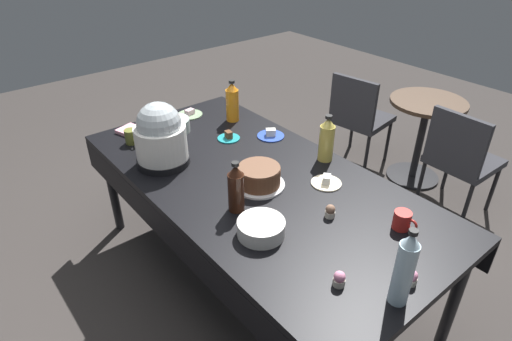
% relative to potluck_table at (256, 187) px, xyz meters
% --- Properties ---
extents(ground, '(9.00, 9.00, 0.00)m').
position_rel_potluck_table_xyz_m(ground, '(0.00, 0.00, -0.69)').
color(ground, '#383330').
extents(potluck_table, '(2.20, 1.10, 0.75)m').
position_rel_potluck_table_xyz_m(potluck_table, '(0.00, 0.00, 0.00)').
color(potluck_table, black).
rests_on(potluck_table, ground).
extents(frosted_layer_cake, '(0.28, 0.28, 0.12)m').
position_rel_potluck_table_xyz_m(frosted_layer_cake, '(0.07, -0.03, 0.12)').
color(frosted_layer_cake, silver).
rests_on(frosted_layer_cake, potluck_table).
extents(slow_cooker, '(0.31, 0.31, 0.38)m').
position_rel_potluck_table_xyz_m(slow_cooker, '(-0.47, -0.31, 0.24)').
color(slow_cooker, black).
rests_on(slow_cooker, potluck_table).
extents(glass_salad_bowl, '(0.23, 0.23, 0.09)m').
position_rel_potluck_table_xyz_m(glass_salad_bowl, '(-0.80, -0.06, 0.11)').
color(glass_salad_bowl, '#B2C6BC').
rests_on(glass_salad_bowl, potluck_table).
extents(ceramic_snack_bowl, '(0.22, 0.22, 0.07)m').
position_rel_potluck_table_xyz_m(ceramic_snack_bowl, '(0.39, -0.28, 0.10)').
color(ceramic_snack_bowl, silver).
rests_on(ceramic_snack_bowl, potluck_table).
extents(dessert_plate_sage, '(0.18, 0.18, 0.04)m').
position_rel_potluck_table_xyz_m(dessert_plate_sage, '(-0.95, 0.16, 0.07)').
color(dessert_plate_sage, '#8CA87F').
rests_on(dessert_plate_sage, potluck_table).
extents(dessert_plate_cobalt, '(0.18, 0.18, 0.05)m').
position_rel_potluck_table_xyz_m(dessert_plate_cobalt, '(-0.33, 0.39, 0.07)').
color(dessert_plate_cobalt, '#2D4CB2').
rests_on(dessert_plate_cobalt, potluck_table).
extents(dessert_plate_teal, '(0.15, 0.15, 0.05)m').
position_rel_potluck_table_xyz_m(dessert_plate_teal, '(-0.48, 0.16, 0.07)').
color(dessert_plate_teal, teal).
rests_on(dessert_plate_teal, potluck_table).
extents(dessert_plate_cream, '(0.17, 0.17, 0.05)m').
position_rel_potluck_table_xyz_m(dessert_plate_cream, '(0.28, 0.26, 0.07)').
color(dessert_plate_cream, beige).
rests_on(dessert_plate_cream, potluck_table).
extents(cupcake_rose, '(0.05, 0.05, 0.07)m').
position_rel_potluck_table_xyz_m(cupcake_rose, '(0.82, -0.24, 0.09)').
color(cupcake_rose, beige).
rests_on(cupcake_rose, potluck_table).
extents(cupcake_berry, '(0.05, 0.05, 0.07)m').
position_rel_potluck_table_xyz_m(cupcake_berry, '(0.49, 0.06, 0.09)').
color(cupcake_berry, beige).
rests_on(cupcake_berry, potluck_table).
extents(cupcake_vanilla, '(0.05, 0.05, 0.07)m').
position_rel_potluck_table_xyz_m(cupcake_vanilla, '(0.99, -0.02, 0.09)').
color(cupcake_vanilla, beige).
rests_on(cupcake_vanilla, potluck_table).
extents(soda_bottle_orange_juice, '(0.09, 0.09, 0.29)m').
position_rel_potluck_table_xyz_m(soda_bottle_orange_juice, '(-0.69, 0.35, 0.20)').
color(soda_bottle_orange_juice, orange).
rests_on(soda_bottle_orange_juice, potluck_table).
extents(soda_bottle_water, '(0.07, 0.07, 0.35)m').
position_rel_potluck_table_xyz_m(soda_bottle_water, '(1.01, -0.13, 0.22)').
color(soda_bottle_water, silver).
rests_on(soda_bottle_water, potluck_table).
extents(soda_bottle_ginger_ale, '(0.09, 0.09, 0.29)m').
position_rel_potluck_table_xyz_m(soda_bottle_ginger_ale, '(0.10, 0.45, 0.19)').
color(soda_bottle_ginger_ale, gold).
rests_on(soda_bottle_ginger_ale, potluck_table).
extents(soda_bottle_cola, '(0.08, 0.08, 0.27)m').
position_rel_potluck_table_xyz_m(soda_bottle_cola, '(0.16, -0.26, 0.19)').
color(soda_bottle_cola, '#33190F').
rests_on(soda_bottle_cola, potluck_table).
extents(coffee_mug_red, '(0.12, 0.08, 0.09)m').
position_rel_potluck_table_xyz_m(coffee_mug_red, '(0.76, 0.25, 0.11)').
color(coffee_mug_red, '#B2231E').
rests_on(coffee_mug_red, potluck_table).
extents(coffee_mug_olive, '(0.12, 0.08, 0.09)m').
position_rel_potluck_table_xyz_m(coffee_mug_olive, '(-0.82, -0.35, 0.11)').
color(coffee_mug_olive, olive).
rests_on(coffee_mug_olive, potluck_table).
extents(paper_napkin_stack, '(0.18, 0.18, 0.02)m').
position_rel_potluck_table_xyz_m(paper_napkin_stack, '(-0.97, -0.29, 0.07)').
color(paper_napkin_stack, pink).
rests_on(paper_napkin_stack, potluck_table).
extents(maroon_chair_left, '(0.50, 0.50, 0.85)m').
position_rel_potluck_table_xyz_m(maroon_chair_left, '(-0.54, 1.59, -0.20)').
color(maroon_chair_left, '#333338').
rests_on(maroon_chair_left, ground).
extents(maroon_chair_right, '(0.45, 0.45, 0.85)m').
position_rel_potluck_table_xyz_m(maroon_chair_right, '(0.40, 1.59, -0.20)').
color(maroon_chair_right, '#333338').
rests_on(maroon_chair_right, ground).
extents(round_cafe_table, '(0.60, 0.60, 0.72)m').
position_rel_potluck_table_xyz_m(round_cafe_table, '(-0.05, 1.82, -0.19)').
color(round_cafe_table, '#473323').
rests_on(round_cafe_table, ground).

